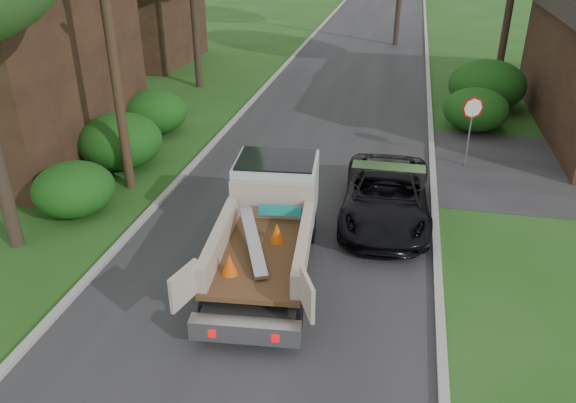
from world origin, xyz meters
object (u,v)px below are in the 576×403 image
(house_left_far, at_px, (129,8))
(flatbed_truck, at_px, (271,213))
(stop_sign, at_px, (472,117))
(utility_pole, at_px, (108,21))
(black_pickup, at_px, (386,196))

(house_left_far, bearing_deg, flatbed_truck, -56.24)
(stop_sign, xyz_separation_m, utility_pole, (-10.68, -4.02, 3.40))
(house_left_far, relative_size, black_pickup, 1.45)
(flatbed_truck, bearing_deg, stop_sign, 48.03)
(house_left_far, distance_m, black_pickup, 23.94)
(utility_pole, height_order, house_left_far, utility_pole)
(utility_pole, distance_m, house_left_far, 18.93)
(utility_pole, distance_m, black_pickup, 9.29)
(utility_pole, distance_m, flatbed_truck, 7.37)
(stop_sign, bearing_deg, flatbed_truck, -126.67)
(stop_sign, height_order, flatbed_truck, stop_sign)
(stop_sign, height_order, black_pickup, stop_sign)
(utility_pole, relative_size, house_left_far, 1.32)
(black_pickup, bearing_deg, utility_pole, 174.99)
(stop_sign, distance_m, utility_pole, 11.91)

